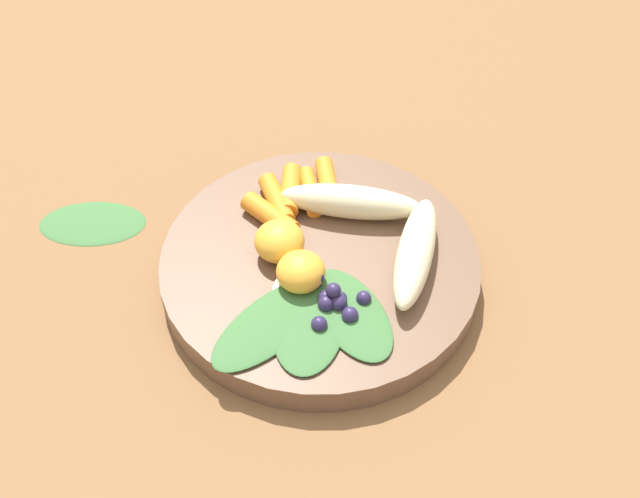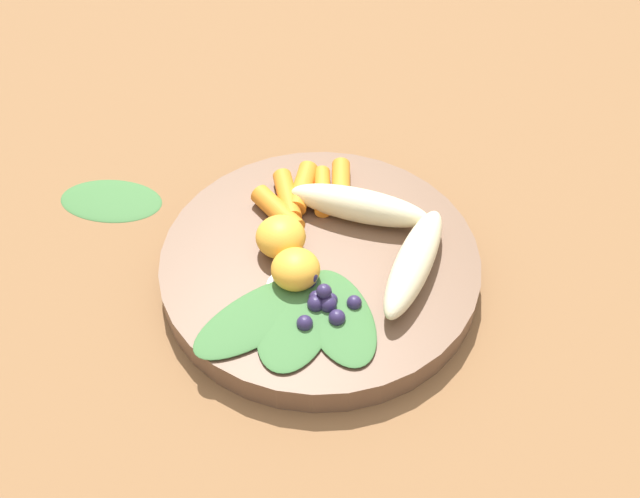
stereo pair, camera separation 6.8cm
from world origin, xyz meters
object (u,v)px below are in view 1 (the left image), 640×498
at_px(banana_peeled_right, 415,252).
at_px(kale_leaf_stray, 92,222).
at_px(banana_peeled_left, 353,202).
at_px(orange_segment_near, 296,270).
at_px(bowl, 320,267).

xyz_separation_m(banana_peeled_right, kale_leaf_stray, (-0.07, 0.30, -0.04)).
relative_size(banana_peeled_left, banana_peeled_right, 1.00).
bearing_deg(kale_leaf_stray, orange_segment_near, 154.41).
relative_size(banana_peeled_left, orange_segment_near, 3.10).
xyz_separation_m(bowl, kale_leaf_stray, (-0.04, 0.22, -0.01)).
xyz_separation_m(bowl, banana_peeled_left, (0.06, -0.00, 0.03)).
bearing_deg(bowl, kale_leaf_stray, 100.73).
height_order(bowl, banana_peeled_left, banana_peeled_left).
distance_m(banana_peeled_left, orange_segment_near, 0.09).
distance_m(banana_peeled_left, banana_peeled_right, 0.08).
bearing_deg(banana_peeled_left, banana_peeled_right, 138.68).
distance_m(banana_peeled_right, kale_leaf_stray, 0.31).
bearing_deg(bowl, banana_peeled_left, -1.93).
bearing_deg(kale_leaf_stray, bowl, 163.13).
bearing_deg(orange_segment_near, banana_peeled_left, -3.68).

